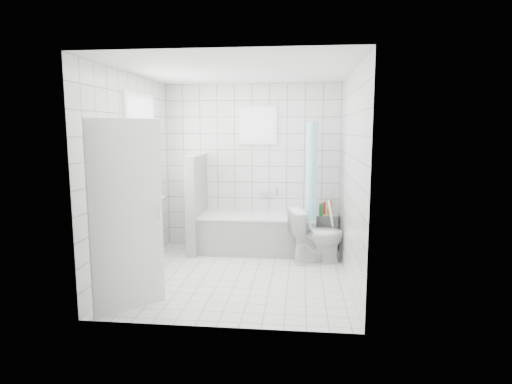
# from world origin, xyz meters

# --- Properties ---
(ground) EXTENTS (3.00, 3.00, 0.00)m
(ground) POSITION_xyz_m (0.00, 0.00, 0.00)
(ground) COLOR white
(ground) RESTS_ON ground
(ceiling) EXTENTS (3.00, 3.00, 0.00)m
(ceiling) POSITION_xyz_m (0.00, 0.00, 2.60)
(ceiling) COLOR white
(ceiling) RESTS_ON ground
(wall_back) EXTENTS (2.80, 0.02, 2.60)m
(wall_back) POSITION_xyz_m (0.00, 1.50, 1.30)
(wall_back) COLOR white
(wall_back) RESTS_ON ground
(wall_front) EXTENTS (2.80, 0.02, 2.60)m
(wall_front) POSITION_xyz_m (0.00, -1.50, 1.30)
(wall_front) COLOR white
(wall_front) RESTS_ON ground
(wall_left) EXTENTS (0.02, 3.00, 2.60)m
(wall_left) POSITION_xyz_m (-1.40, 0.00, 1.30)
(wall_left) COLOR white
(wall_left) RESTS_ON ground
(wall_right) EXTENTS (0.02, 3.00, 2.60)m
(wall_right) POSITION_xyz_m (1.40, 0.00, 1.30)
(wall_right) COLOR white
(wall_right) RESTS_ON ground
(window_left) EXTENTS (0.01, 0.90, 1.40)m
(window_left) POSITION_xyz_m (-1.35, 0.30, 1.60)
(window_left) COLOR white
(window_left) RESTS_ON wall_left
(window_back) EXTENTS (0.50, 0.01, 0.50)m
(window_back) POSITION_xyz_m (0.10, 1.46, 1.95)
(window_back) COLOR white
(window_back) RESTS_ON wall_back
(window_sill) EXTENTS (0.18, 1.02, 0.08)m
(window_sill) POSITION_xyz_m (-1.31, 0.30, 0.86)
(window_sill) COLOR white
(window_sill) RESTS_ON wall_left
(door) EXTENTS (0.56, 0.63, 2.00)m
(door) POSITION_xyz_m (-0.99, -1.18, 1.00)
(door) COLOR silver
(door) RESTS_ON ground
(bathtub) EXTENTS (1.76, 0.77, 0.58)m
(bathtub) POSITION_xyz_m (0.13, 1.12, 0.29)
(bathtub) COLOR white
(bathtub) RESTS_ON ground
(partition_wall) EXTENTS (0.15, 0.85, 1.50)m
(partition_wall) POSITION_xyz_m (-0.81, 1.07, 0.75)
(partition_wall) COLOR white
(partition_wall) RESTS_ON ground
(tiled_ledge) EXTENTS (0.40, 0.24, 0.55)m
(tiled_ledge) POSITION_xyz_m (1.18, 1.38, 0.28)
(tiled_ledge) COLOR white
(tiled_ledge) RESTS_ON ground
(toilet) EXTENTS (0.87, 0.64, 0.79)m
(toilet) POSITION_xyz_m (1.03, 0.65, 0.39)
(toilet) COLOR white
(toilet) RESTS_ON ground
(curtain_rod) EXTENTS (0.02, 0.80, 0.02)m
(curtain_rod) POSITION_xyz_m (0.95, 1.10, 2.00)
(curtain_rod) COLOR silver
(curtain_rod) RESTS_ON wall_back
(shower_curtain) EXTENTS (0.14, 0.48, 1.78)m
(shower_curtain) POSITION_xyz_m (0.95, 0.97, 1.10)
(shower_curtain) COLOR #53D8F6
(shower_curtain) RESTS_ON curtain_rod
(tub_faucet) EXTENTS (0.18, 0.06, 0.06)m
(tub_faucet) POSITION_xyz_m (0.23, 1.46, 0.85)
(tub_faucet) COLOR silver
(tub_faucet) RESTS_ON wall_back
(sill_bottles) EXTENTS (0.17, 0.75, 0.32)m
(sill_bottles) POSITION_xyz_m (-1.30, 0.27, 1.03)
(sill_bottles) COLOR #F96193
(sill_bottles) RESTS_ON window_sill
(ledge_bottles) EXTENTS (0.20, 0.20, 0.24)m
(ledge_bottles) POSITION_xyz_m (1.17, 1.33, 0.66)
(ledge_bottles) COLOR green
(ledge_bottles) RESTS_ON tiled_ledge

